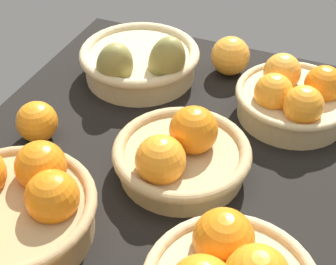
{
  "coord_description": "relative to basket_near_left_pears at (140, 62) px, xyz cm",
  "views": [
    {
      "loc": [
        60.14,
        25.22,
        63.18
      ],
      "look_at": [
        -2.35,
        -0.34,
        7.0
      ],
      "focal_mm": 54.46,
      "sensor_mm": 36.0,
      "label": 1
    }
  ],
  "objects": [
    {
      "name": "loose_orange_back_gap",
      "position": [
        -9.58,
        16.41,
        -0.22
      ],
      "size": [
        8.24,
        8.24,
        8.24
      ],
      "primitive_type": "sphere",
      "color": "#F49E33",
      "rests_on": "market_tray"
    },
    {
      "name": "loose_orange_front_gap",
      "position": [
        24.35,
        -9.13,
        -0.61
      ],
      "size": [
        7.44,
        7.44,
        7.44
      ],
      "primitive_type": "sphere",
      "color": "orange",
      "rests_on": "market_tray"
    },
    {
      "name": "basket_far_left",
      "position": [
        0.63,
        31.82,
        0.07
      ],
      "size": [
        22.04,
        22.04,
        10.73
      ],
      "color": "tan",
      "rests_on": "market_tray"
    },
    {
      "name": "basket_near_right",
      "position": [
        44.13,
        -0.15,
        0.67
      ],
      "size": [
        25.11,
        25.11,
        11.9
      ],
      "color": "tan",
      "rests_on": "market_tray"
    },
    {
      "name": "basket_near_left_pears",
      "position": [
        0.0,
        0.0,
        0.0
      ],
      "size": [
        26.35,
        26.6,
        14.93
      ],
      "color": "#D3BC8C",
      "rests_on": "market_tray"
    },
    {
      "name": "basket_center",
      "position": [
        22.99,
        17.78,
        -0.35
      ],
      "size": [
        23.1,
        23.1,
        11.4
      ],
      "color": "tan",
      "rests_on": "market_tray"
    },
    {
      "name": "market_tray",
      "position": [
        20.95,
        14.08,
        -5.83
      ],
      "size": [
        84.0,
        72.0,
        3.0
      ],
      "primitive_type": "cube",
      "color": "black",
      "rests_on": "ground"
    }
  ]
}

